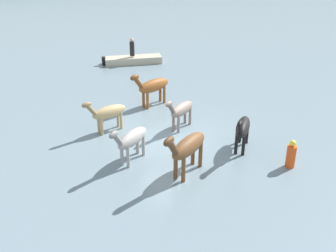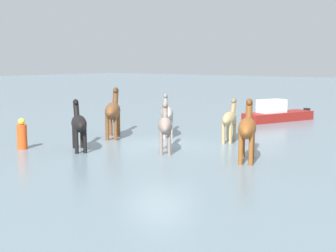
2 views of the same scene
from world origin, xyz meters
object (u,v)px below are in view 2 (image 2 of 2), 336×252
(horse_chestnut_trailing, at_px, (247,128))
(horse_dark_mare, at_px, (167,113))
(horse_gray_outer, at_px, (165,126))
(horse_pinto_flank, at_px, (79,123))
(buoy_channel_marker, at_px, (22,135))
(horse_dun_straggler, at_px, (230,119))
(boat_launch_far, at_px, (277,115))
(horse_mid_herd, at_px, (113,111))

(horse_chestnut_trailing, relative_size, horse_dark_mare, 1.24)
(horse_gray_outer, height_order, horse_dark_mare, horse_dark_mare)
(horse_pinto_flank, relative_size, buoy_channel_marker, 1.78)
(horse_gray_outer, xyz_separation_m, horse_dun_straggler, (-3.17, 0.81, -0.00))
(horse_gray_outer, xyz_separation_m, buoy_channel_marker, (2.74, -4.49, -0.41))
(horse_gray_outer, relative_size, boat_launch_far, 0.44)
(horse_gray_outer, xyz_separation_m, boat_launch_far, (-10.37, -0.33, -0.62))
(horse_chestnut_trailing, bearing_deg, boat_launch_far, -5.89)
(horse_dun_straggler, bearing_deg, horse_gray_outer, 146.14)
(horse_mid_herd, height_order, buoy_channel_marker, horse_mid_herd)
(horse_pinto_flank, bearing_deg, horse_gray_outer, -111.24)
(boat_launch_far, distance_m, buoy_channel_marker, 13.76)
(horse_gray_outer, bearing_deg, horse_mid_herd, 34.95)
(horse_gray_outer, distance_m, horse_dark_mare, 3.53)
(horse_chestnut_trailing, distance_m, horse_dark_mare, 5.64)
(boat_launch_far, bearing_deg, buoy_channel_marker, 4.33)
(horse_gray_outer, relative_size, horse_chestnut_trailing, 0.79)
(horse_chestnut_trailing, xyz_separation_m, boat_launch_far, (-9.97, -3.33, -0.75))
(horse_pinto_flank, height_order, horse_chestnut_trailing, horse_chestnut_trailing)
(horse_pinto_flank, relative_size, horse_dun_straggler, 0.95)
(buoy_channel_marker, bearing_deg, horse_gray_outer, 121.46)
(horse_mid_herd, relative_size, horse_dark_mare, 1.21)
(horse_mid_herd, bearing_deg, horse_pinto_flank, 162.15)
(horse_pinto_flank, relative_size, horse_gray_outer, 1.06)
(horse_pinto_flank, bearing_deg, buoy_channel_marker, 68.13)
(horse_gray_outer, bearing_deg, horse_dun_straggler, -51.71)
(horse_mid_herd, xyz_separation_m, boat_launch_far, (-9.22, 3.30, -0.82))
(horse_dark_mare, bearing_deg, horse_mid_herd, 96.64)
(horse_gray_outer, relative_size, horse_dark_mare, 0.99)
(horse_dark_mare, bearing_deg, boat_launch_far, -54.08)
(boat_launch_far, bearing_deg, horse_pinto_flank, 10.95)
(horse_gray_outer, bearing_deg, buoy_channel_marker, 84.07)
(horse_pinto_flank, distance_m, boat_launch_far, 12.25)
(horse_chestnut_trailing, height_order, boat_launch_far, horse_chestnut_trailing)
(horse_dark_mare, relative_size, boat_launch_far, 0.45)
(horse_dark_mare, bearing_deg, horse_gray_outer, 175.12)
(horse_dun_straggler, xyz_separation_m, boat_launch_far, (-7.20, -1.14, -0.61))
(horse_mid_herd, height_order, boat_launch_far, horse_mid_herd)
(horse_pinto_flank, bearing_deg, horse_dun_straggler, -88.71)
(horse_mid_herd, relative_size, horse_dun_straggler, 1.10)
(horse_pinto_flank, distance_m, horse_dark_mare, 4.53)
(horse_gray_outer, relative_size, horse_dun_straggler, 0.90)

